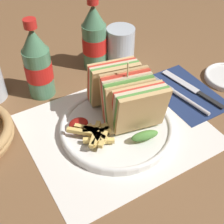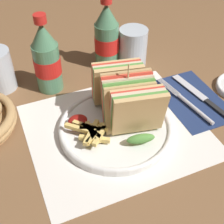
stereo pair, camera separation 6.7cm
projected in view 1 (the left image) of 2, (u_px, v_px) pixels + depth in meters
ground_plane at (115, 141)px, 0.66m from camera, size 4.00×4.00×0.00m
placemat at (117, 129)px, 0.69m from camera, size 0.38×0.33×0.00m
plate_main at (117, 127)px, 0.68m from camera, size 0.25×0.25×0.02m
club_sandwich at (126, 97)px, 0.66m from camera, size 0.12×0.20×0.14m
fries_pile at (95, 133)px, 0.64m from camera, size 0.09×0.08×0.02m
ketchup_blob at (78, 124)px, 0.66m from camera, size 0.04×0.04×0.01m
napkin at (184, 93)px, 0.78m from camera, size 0.13×0.21×0.00m
fork at (183, 97)px, 0.76m from camera, size 0.04×0.19×0.01m
knife at (193, 89)px, 0.79m from camera, size 0.04×0.19×0.00m
coke_bottle_near at (38, 64)px, 0.73m from camera, size 0.07×0.07×0.20m
coke_bottle_far at (94, 38)px, 0.82m from camera, size 0.07×0.07×0.20m
glass_near at (120, 46)px, 0.85m from camera, size 0.08×0.08×0.11m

